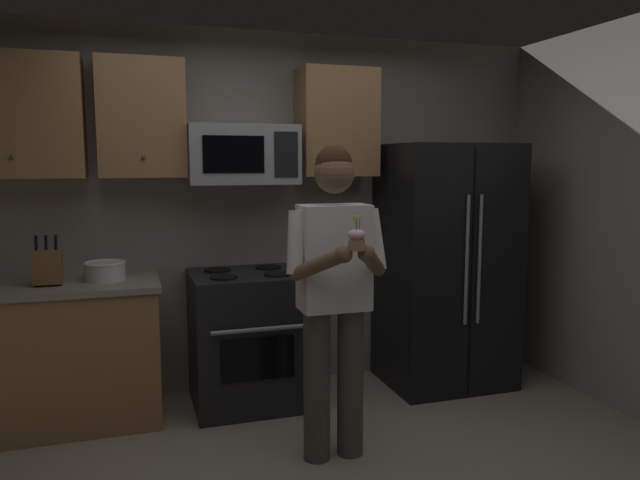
{
  "coord_description": "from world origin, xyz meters",
  "views": [
    {
      "loc": [
        -0.9,
        -2.65,
        1.67
      ],
      "look_at": [
        0.08,
        0.44,
        1.25
      ],
      "focal_mm": 33.89,
      "sensor_mm": 36.0,
      "label": 1
    }
  ],
  "objects_px": {
    "microwave": "(242,155)",
    "person": "(335,286)",
    "knife_block": "(48,267)",
    "cupcake": "(357,239)",
    "refrigerator": "(446,265)",
    "bowl_large_white": "(105,270)",
    "oven_range": "(248,338)"
  },
  "relations": [
    {
      "from": "knife_block",
      "to": "cupcake",
      "type": "relative_size",
      "value": 1.84
    },
    {
      "from": "refrigerator",
      "to": "cupcake",
      "type": "xyz_separation_m",
      "value": [
        -1.19,
        -1.21,
        0.39
      ]
    },
    {
      "from": "microwave",
      "to": "refrigerator",
      "type": "relative_size",
      "value": 0.41
    },
    {
      "from": "cupcake",
      "to": "oven_range",
      "type": "bearing_deg",
      "value": 104.0
    },
    {
      "from": "refrigerator",
      "to": "bowl_large_white",
      "type": "relative_size",
      "value": 6.96
    },
    {
      "from": "knife_block",
      "to": "person",
      "type": "height_order",
      "value": "person"
    },
    {
      "from": "cupcake",
      "to": "refrigerator",
      "type": "bearing_deg",
      "value": 45.65
    },
    {
      "from": "microwave",
      "to": "knife_block",
      "type": "bearing_deg",
      "value": -173.16
    },
    {
      "from": "bowl_large_white",
      "to": "person",
      "type": "relative_size",
      "value": 0.15
    },
    {
      "from": "microwave",
      "to": "cupcake",
      "type": "bearing_deg",
      "value": -77.17
    },
    {
      "from": "microwave",
      "to": "cupcake",
      "type": "relative_size",
      "value": 4.26
    },
    {
      "from": "bowl_large_white",
      "to": "refrigerator",
      "type": "bearing_deg",
      "value": -1.59
    },
    {
      "from": "microwave",
      "to": "knife_block",
      "type": "xyz_separation_m",
      "value": [
        -1.24,
        -0.15,
        -0.69
      ]
    },
    {
      "from": "cupcake",
      "to": "knife_block",
      "type": "bearing_deg",
      "value": 141.71
    },
    {
      "from": "knife_block",
      "to": "bowl_large_white",
      "type": "distance_m",
      "value": 0.34
    },
    {
      "from": "person",
      "to": "microwave",
      "type": "bearing_deg",
      "value": 106.67
    },
    {
      "from": "bowl_large_white",
      "to": "knife_block",
      "type": "bearing_deg",
      "value": -170.07
    },
    {
      "from": "microwave",
      "to": "person",
      "type": "relative_size",
      "value": 0.42
    },
    {
      "from": "oven_range",
      "to": "bowl_large_white",
      "type": "bearing_deg",
      "value": 178.25
    },
    {
      "from": "person",
      "to": "cupcake",
      "type": "relative_size",
      "value": 10.13
    },
    {
      "from": "refrigerator",
      "to": "knife_block",
      "type": "height_order",
      "value": "refrigerator"
    },
    {
      "from": "knife_block",
      "to": "refrigerator",
      "type": "bearing_deg",
      "value": -0.21
    },
    {
      "from": "knife_block",
      "to": "cupcake",
      "type": "height_order",
      "value": "cupcake"
    },
    {
      "from": "oven_range",
      "to": "person",
      "type": "height_order",
      "value": "person"
    },
    {
      "from": "microwave",
      "to": "person",
      "type": "bearing_deg",
      "value": -73.33
    },
    {
      "from": "bowl_large_white",
      "to": "oven_range",
      "type": "bearing_deg",
      "value": -1.75
    },
    {
      "from": "oven_range",
      "to": "knife_block",
      "type": "height_order",
      "value": "knife_block"
    },
    {
      "from": "oven_range",
      "to": "person",
      "type": "distance_m",
      "value": 1.11
    },
    {
      "from": "oven_range",
      "to": "person",
      "type": "xyz_separation_m",
      "value": [
        0.31,
        -0.93,
        0.53
      ]
    },
    {
      "from": "oven_range",
      "to": "refrigerator",
      "type": "relative_size",
      "value": 0.52
    },
    {
      "from": "refrigerator",
      "to": "knife_block",
      "type": "xyz_separation_m",
      "value": [
        -2.74,
        0.01,
        0.13
      ]
    },
    {
      "from": "bowl_large_white",
      "to": "person",
      "type": "bearing_deg",
      "value": -37.9
    }
  ]
}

